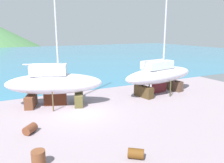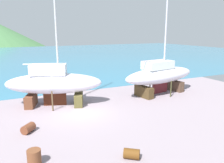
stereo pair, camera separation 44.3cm
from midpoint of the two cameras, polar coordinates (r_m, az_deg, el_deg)
ground_plane at (r=15.16m, az=-2.37°, el=-12.27°), size 39.81×39.81×0.00m
sea_water at (r=61.10m, az=-20.44°, el=5.96°), size 141.67×75.84×0.01m
sailboat_far_slipway at (r=19.85m, az=-14.04°, el=-0.35°), size 8.56×5.12×12.91m
sailboat_mid_port at (r=23.56m, az=12.74°, el=1.68°), size 9.28×4.05×14.54m
worker at (r=25.19m, az=-19.57°, el=-0.68°), size 0.50×0.46×1.68m
barrel_by_slipway at (r=12.10m, az=6.13°, el=-17.87°), size 0.97×0.92×0.53m
barrel_tipped_right at (r=15.62m, az=-19.80°, el=-11.14°), size 1.01×1.03×0.57m
barrel_ochre at (r=12.03m, az=-18.19°, el=-17.94°), size 0.93×0.93×0.80m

